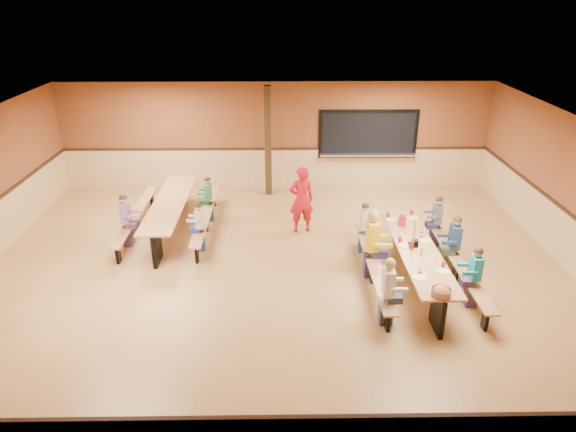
{
  "coord_description": "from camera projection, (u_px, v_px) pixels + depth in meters",
  "views": [
    {
      "loc": [
        0.14,
        -9.07,
        5.31
      ],
      "look_at": [
        0.28,
        0.26,
        1.15
      ],
      "focal_mm": 32.0,
      "sensor_mm": 36.0,
      "label": 1
    }
  ],
  "objects": [
    {
      "name": "room_envelope",
      "position": [
        274.0,
        242.0,
        10.16
      ],
      "size": [
        12.04,
        10.04,
        3.02
      ],
      "color": "brown",
      "rests_on": "ground"
    },
    {
      "name": "napkin_dispenser",
      "position": [
        415.0,
        243.0,
        9.89
      ],
      "size": [
        0.1,
        0.14,
        0.13
      ],
      "primitive_type": "cube",
      "color": "black",
      "rests_on": "cafeteria_table_main"
    },
    {
      "name": "punch_pitcher",
      "position": [
        402.0,
        220.0,
        10.74
      ],
      "size": [
        0.16,
        0.16,
        0.22
      ],
      "primitive_type": "cylinder",
      "color": "#B3172B",
      "rests_on": "cafeteria_table_main"
    },
    {
      "name": "structural_post",
      "position": [
        268.0,
        142.0,
        13.85
      ],
      "size": [
        0.18,
        0.18,
        3.0
      ],
      "primitive_type": "cube",
      "color": "#2F200F",
      "rests_on": "ground"
    },
    {
      "name": "table_paddle",
      "position": [
        414.0,
        240.0,
        9.86
      ],
      "size": [
        0.16,
        0.16,
        0.56
      ],
      "color": "black",
      "rests_on": "cafeteria_table_main"
    },
    {
      "name": "chip_bowl",
      "position": [
        441.0,
        291.0,
        8.3
      ],
      "size": [
        0.32,
        0.32,
        0.15
      ],
      "primitive_type": null,
      "color": "orange",
      "rests_on": "cafeteria_table_main"
    },
    {
      "name": "seated_child_tan_sec",
      "position": [
        199.0,
        227.0,
        11.14
      ],
      "size": [
        0.32,
        0.26,
        1.1
      ],
      "primitive_type": null,
      "color": "beige",
      "rests_on": "ground"
    },
    {
      "name": "ground",
      "position": [
        275.0,
        273.0,
        10.44
      ],
      "size": [
        12.0,
        12.0,
        0.0
      ],
      "primitive_type": "plane",
      "color": "#9E6D3C",
      "rests_on": "ground"
    },
    {
      "name": "seated_child_purple_sec",
      "position": [
        126.0,
        221.0,
        11.33
      ],
      "size": [
        0.37,
        0.3,
        1.2
      ],
      "primitive_type": null,
      "color": "#936091",
      "rests_on": "ground"
    },
    {
      "name": "cafeteria_table_main",
      "position": [
        416.0,
        258.0,
        9.92
      ],
      "size": [
        1.91,
        3.7,
        0.74
      ],
      "color": "#AB7043",
      "rests_on": "ground"
    },
    {
      "name": "cafeteria_table_second",
      "position": [
        170.0,
        210.0,
        12.05
      ],
      "size": [
        1.91,
        3.7,
        0.74
      ],
      "color": "#AB7043",
      "rests_on": "ground"
    },
    {
      "name": "seated_child_teal_right",
      "position": [
        474.0,
        277.0,
        9.14
      ],
      "size": [
        0.35,
        0.29,
        1.18
      ],
      "primitive_type": null,
      "color": "teal",
      "rests_on": "ground"
    },
    {
      "name": "seated_child_char_right",
      "position": [
        437.0,
        222.0,
        11.33
      ],
      "size": [
        0.34,
        0.28,
        1.16
      ],
      "primitive_type": null,
      "color": "#50575B",
      "rests_on": "ground"
    },
    {
      "name": "condiment_ketchup",
      "position": [
        412.0,
        246.0,
        9.74
      ],
      "size": [
        0.06,
        0.06,
        0.17
      ],
      "primitive_type": "cylinder",
      "color": "#B2140F",
      "rests_on": "cafeteria_table_main"
    },
    {
      "name": "seated_child_grey_left",
      "position": [
        364.0,
        228.0,
        11.06
      ],
      "size": [
        0.33,
        0.27,
        1.13
      ],
      "primitive_type": null,
      "color": "#BCBCBC",
      "rests_on": "ground"
    },
    {
      "name": "condiment_mustard",
      "position": [
        422.0,
        252.0,
        9.53
      ],
      "size": [
        0.06,
        0.06,
        0.17
      ],
      "primitive_type": "cylinder",
      "color": "yellow",
      "rests_on": "cafeteria_table_main"
    },
    {
      "name": "seated_adult_yellow",
      "position": [
        372.0,
        244.0,
        10.08
      ],
      "size": [
        0.46,
        0.38,
        1.4
      ],
      "primitive_type": null,
      "color": "yellow",
      "rests_on": "ground"
    },
    {
      "name": "place_settings",
      "position": [
        418.0,
        246.0,
        9.81
      ],
      "size": [
        0.65,
        3.3,
        0.11
      ],
      "primitive_type": null,
      "color": "beige",
      "rests_on": "cafeteria_table_main"
    },
    {
      "name": "kitchen_pass_through",
      "position": [
        368.0,
        136.0,
        14.4
      ],
      "size": [
        2.78,
        0.28,
        1.38
      ],
      "color": "black",
      "rests_on": "ground"
    },
    {
      "name": "standing_woman",
      "position": [
        301.0,
        200.0,
        11.91
      ],
      "size": [
        0.65,
        0.5,
        1.61
      ],
      "primitive_type": "imported",
      "rotation": [
        0.0,
        0.0,
        3.35
      ],
      "color": "red",
      "rests_on": "ground"
    },
    {
      "name": "seated_child_white_left",
      "position": [
        387.0,
        292.0,
        8.65
      ],
      "size": [
        0.38,
        0.31,
        1.24
      ],
      "primitive_type": null,
      "color": "silver",
      "rests_on": "ground"
    },
    {
      "name": "seated_child_navy_right",
      "position": [
        454.0,
        245.0,
        10.21
      ],
      "size": [
        0.38,
        0.31,
        1.24
      ],
      "primitive_type": null,
      "color": "navy",
      "rests_on": "ground"
    },
    {
      "name": "seated_child_green_sec",
      "position": [
        209.0,
        199.0,
        12.58
      ],
      "size": [
        0.33,
        0.27,
        1.12
      ],
      "primitive_type": null,
      "color": "#3C7C4D",
      "rests_on": "ground"
    }
  ]
}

